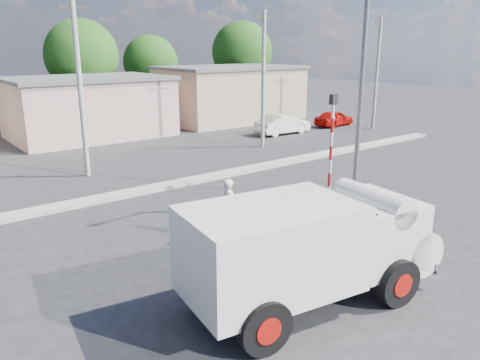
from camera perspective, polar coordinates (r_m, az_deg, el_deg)
ground_plane at (r=14.72m, az=6.65°, el=-8.03°), size 120.00×120.00×0.00m
median at (r=20.77m, az=-8.97°, el=-0.68°), size 40.00×0.80×0.16m
truck at (r=11.22m, az=9.06°, el=-7.89°), size 6.65×3.28×2.63m
bicycle at (r=14.73m, az=-1.32°, el=-5.85°), size 1.93×0.93×0.97m
cyclist at (r=14.58m, az=-1.33°, el=-4.38°), size 0.52×0.71×1.78m
car_cream at (r=33.29m, az=5.21°, el=6.77°), size 4.18×1.51×1.37m
car_red at (r=37.30m, az=11.40°, el=7.40°), size 3.70×1.73×1.23m
traffic_pole at (r=17.17m, az=11.07°, el=4.36°), size 0.28×0.18×4.36m
streetlight at (r=17.40m, az=14.33°, el=12.20°), size 2.34×0.22×9.00m
building_row at (r=33.45m, az=-19.42°, el=8.50°), size 37.80×7.30×4.44m
tree_row at (r=40.21m, az=-19.25°, el=13.72°), size 43.62×7.43×8.42m
utility_poles at (r=25.08m, az=-7.35°, el=11.51°), size 35.40×0.24×8.00m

